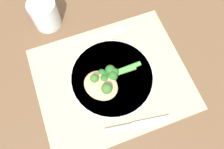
{
  "coord_description": "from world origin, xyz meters",
  "views": [
    {
      "loc": [
        0.08,
        0.21,
        0.61
      ],
      "look_at": [
        0.0,
        0.0,
        0.03
      ],
      "focal_mm": 35.0,
      "sensor_mm": 36.0,
      "label": 1
    }
  ],
  "objects": [
    {
      "name": "broccoli_stalk_right",
      "position": [
        -0.01,
        -0.01,
        0.03
      ],
      "size": [
        0.1,
        0.05,
        0.03
      ],
      "rotation": [
        0.0,
        0.0,
        4.74
      ],
      "color": "#51A847",
      "rests_on": "plate"
    },
    {
      "name": "ground_plane",
      "position": [
        0.0,
        0.0,
        0.0
      ],
      "size": [
        3.0,
        3.0,
        0.0
      ],
      "primitive_type": "plane",
      "color": "brown"
    },
    {
      "name": "placemat",
      "position": [
        0.0,
        0.0,
        0.0
      ],
      "size": [
        0.44,
        0.36,
        0.0
      ],
      "color": "#C6B289",
      "rests_on": "ground_plane"
    },
    {
      "name": "broccoli_stalk_left",
      "position": [
        0.02,
        -0.0,
        0.03
      ],
      "size": [
        0.11,
        0.05,
        0.03
      ],
      "rotation": [
        0.0,
        0.0,
        4.7
      ],
      "color": "#51A847",
      "rests_on": "plate"
    },
    {
      "name": "chicken_fillet",
      "position": [
        0.04,
        0.02,
        0.03
      ],
      "size": [
        0.13,
        0.13,
        0.03
      ],
      "rotation": [
        0.0,
        0.0,
        2.22
      ],
      "color": "tan",
      "rests_on": "plate"
    },
    {
      "name": "knife",
      "position": [
        -0.02,
        0.15,
        0.01
      ],
      "size": [
        0.18,
        0.05,
        0.01
      ],
      "rotation": [
        0.0,
        0.0,
        1.41
      ],
      "color": "silver",
      "rests_on": "placemat"
    },
    {
      "name": "spoon",
      "position": [
        -0.06,
        -0.14,
        0.01
      ],
      "size": [
        0.18,
        0.04,
        0.01
      ],
      "rotation": [
        0.0,
        0.0,
        1.53
      ],
      "color": "silver",
      "rests_on": "placemat"
    },
    {
      "name": "water_glass",
      "position": [
        0.13,
        -0.26,
        0.05
      ],
      "size": [
        0.09,
        0.09,
        0.09
      ],
      "color": "silver",
      "rests_on": "ground_plane"
    },
    {
      "name": "pesto_dollop_secondary",
      "position": [
        0.03,
        0.04,
        0.05
      ],
      "size": [
        0.03,
        0.03,
        0.03
      ],
      "color": "#3D702D",
      "rests_on": "chicken_fillet"
    },
    {
      "name": "plate",
      "position": [
        0.0,
        0.0,
        0.01
      ],
      "size": [
        0.24,
        0.24,
        0.01
      ],
      "color": "silver",
      "rests_on": "placemat"
    },
    {
      "name": "pesto_dollop_primary",
      "position": [
        0.05,
        0.0,
        0.05
      ],
      "size": [
        0.02,
        0.02,
        0.02
      ],
      "color": "#3D702D",
      "rests_on": "chicken_fillet"
    }
  ]
}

